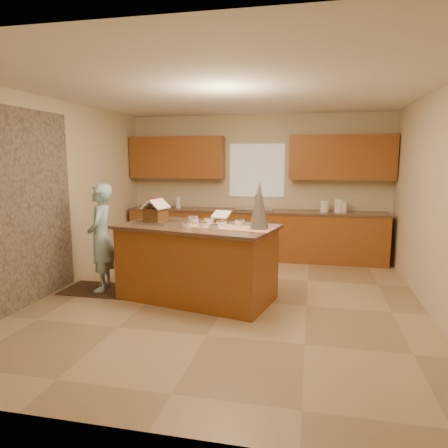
# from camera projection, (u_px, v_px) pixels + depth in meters

# --- Properties ---
(floor) EXTENTS (5.50, 5.50, 0.00)m
(floor) POSITION_uv_depth(u_px,v_px,m) (228.00, 300.00, 5.49)
(floor) COLOR tan
(floor) RESTS_ON ground
(ceiling) EXTENTS (5.50, 5.50, 0.00)m
(ceiling) POSITION_uv_depth(u_px,v_px,m) (228.00, 91.00, 5.06)
(ceiling) COLOR silver
(ceiling) RESTS_ON floor
(wall_back) EXTENTS (5.50, 5.50, 0.00)m
(wall_back) POSITION_uv_depth(u_px,v_px,m) (257.00, 186.00, 7.93)
(wall_back) COLOR beige
(wall_back) RESTS_ON floor
(wall_front) EXTENTS (5.50, 5.50, 0.00)m
(wall_front) POSITION_uv_depth(u_px,v_px,m) (142.00, 241.00, 2.62)
(wall_front) COLOR beige
(wall_front) RESTS_ON floor
(wall_left) EXTENTS (5.50, 5.50, 0.00)m
(wall_left) POSITION_uv_depth(u_px,v_px,m) (55.00, 196.00, 5.80)
(wall_left) COLOR beige
(wall_left) RESTS_ON floor
(wall_right) EXTENTS (5.50, 5.50, 0.00)m
(wall_right) POSITION_uv_depth(u_px,v_px,m) (439.00, 204.00, 4.75)
(wall_right) COLOR beige
(wall_right) RESTS_ON floor
(stone_accent) EXTENTS (0.00, 2.50, 2.50)m
(stone_accent) POSITION_uv_depth(u_px,v_px,m) (18.00, 210.00, 5.04)
(stone_accent) COLOR gray
(stone_accent) RESTS_ON wall_left
(window_curtain) EXTENTS (1.05, 0.03, 1.00)m
(window_curtain) POSITION_uv_depth(u_px,v_px,m) (257.00, 171.00, 7.85)
(window_curtain) COLOR white
(window_curtain) RESTS_ON wall_back
(back_counter_base) EXTENTS (4.80, 0.60, 0.88)m
(back_counter_base) POSITION_uv_depth(u_px,v_px,m) (254.00, 235.00, 7.78)
(back_counter_base) COLOR #91531E
(back_counter_base) RESTS_ON floor
(back_counter_top) EXTENTS (4.85, 0.63, 0.04)m
(back_counter_top) POSITION_uv_depth(u_px,v_px,m) (254.00, 211.00, 7.71)
(back_counter_top) COLOR brown
(back_counter_top) RESTS_ON back_counter_base
(upper_cabinet_left) EXTENTS (1.85, 0.35, 0.80)m
(upper_cabinet_left) POSITION_uv_depth(u_px,v_px,m) (177.00, 157.00, 7.99)
(upper_cabinet_left) COLOR brown
(upper_cabinet_left) RESTS_ON wall_back
(upper_cabinet_right) EXTENTS (1.85, 0.35, 0.80)m
(upper_cabinet_right) POSITION_uv_depth(u_px,v_px,m) (342.00, 157.00, 7.35)
(upper_cabinet_right) COLOR brown
(upper_cabinet_right) RESTS_ON wall_back
(sink) EXTENTS (0.70, 0.45, 0.12)m
(sink) POSITION_uv_depth(u_px,v_px,m) (254.00, 212.00, 7.71)
(sink) COLOR silver
(sink) RESTS_ON back_counter_top
(faucet) EXTENTS (0.03, 0.03, 0.28)m
(faucet) POSITION_uv_depth(u_px,v_px,m) (256.00, 202.00, 7.86)
(faucet) COLOR silver
(faucet) RESTS_ON back_counter_top
(island_base) EXTENTS (2.13, 1.38, 0.96)m
(island_base) POSITION_uv_depth(u_px,v_px,m) (197.00, 264.00, 5.49)
(island_base) COLOR #91531E
(island_base) RESTS_ON floor
(island_top) EXTENTS (2.24, 1.49, 0.04)m
(island_top) POSITION_uv_depth(u_px,v_px,m) (197.00, 227.00, 5.42)
(island_top) COLOR brown
(island_top) RESTS_ON island_base
(table_runner) EXTENTS (1.15, 0.62, 0.01)m
(table_runner) POSITION_uv_depth(u_px,v_px,m) (231.00, 227.00, 5.21)
(table_runner) COLOR red
(table_runner) RESTS_ON island_top
(baking_tray) EXTENTS (0.57, 0.47, 0.03)m
(baking_tray) POSITION_uv_depth(u_px,v_px,m) (156.00, 222.00, 5.61)
(baking_tray) COLOR silver
(baking_tray) RESTS_ON island_top
(cookbook) EXTENTS (0.28, 0.23, 0.10)m
(cookbook) POSITION_uv_depth(u_px,v_px,m) (221.00, 215.00, 5.70)
(cookbook) COLOR white
(cookbook) RESTS_ON island_top
(tinsel_tree) EXTENTS (0.29, 0.29, 0.60)m
(tinsel_tree) POSITION_uv_depth(u_px,v_px,m) (259.00, 205.00, 5.06)
(tinsel_tree) COLOR silver
(tinsel_tree) RESTS_ON island_top
(rug) EXTENTS (1.03, 0.67, 0.01)m
(rug) POSITION_uv_depth(u_px,v_px,m) (100.00, 289.00, 5.92)
(rug) COLOR black
(rug) RESTS_ON floor
(boy) EXTENTS (0.50, 0.63, 1.52)m
(boy) POSITION_uv_depth(u_px,v_px,m) (101.00, 238.00, 5.79)
(boy) COLOR #9BC7DC
(boy) RESTS_ON rug
(canister_a) EXTENTS (0.15, 0.15, 0.20)m
(canister_a) POSITION_uv_depth(u_px,v_px,m) (325.00, 206.00, 7.43)
(canister_a) COLOR white
(canister_a) RESTS_ON back_counter_top
(canister_b) EXTENTS (0.17, 0.17, 0.24)m
(canister_b) POSITION_uv_depth(u_px,v_px,m) (339.00, 206.00, 7.37)
(canister_b) COLOR white
(canister_b) RESTS_ON back_counter_top
(canister_c) EXTENTS (0.13, 0.13, 0.18)m
(canister_c) POSITION_uv_depth(u_px,v_px,m) (344.00, 207.00, 7.36)
(canister_c) COLOR white
(canister_c) RESTS_ON back_counter_top
(paper_towel) EXTENTS (0.10, 0.10, 0.22)m
(paper_towel) POSITION_uv_depth(u_px,v_px,m) (178.00, 202.00, 8.00)
(paper_towel) COLOR white
(paper_towel) RESTS_ON back_counter_top
(gingerbread_house) EXTENTS (0.36, 0.36, 0.31)m
(gingerbread_house) POSITION_uv_depth(u_px,v_px,m) (156.00, 213.00, 5.59)
(gingerbread_house) COLOR #573717
(gingerbread_house) RESTS_ON baking_tray
(candy_bowls) EXTENTS (0.86, 0.82, 0.06)m
(candy_bowls) POSITION_uv_depth(u_px,v_px,m) (207.00, 223.00, 5.44)
(candy_bowls) COLOR white
(candy_bowls) RESTS_ON island_top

